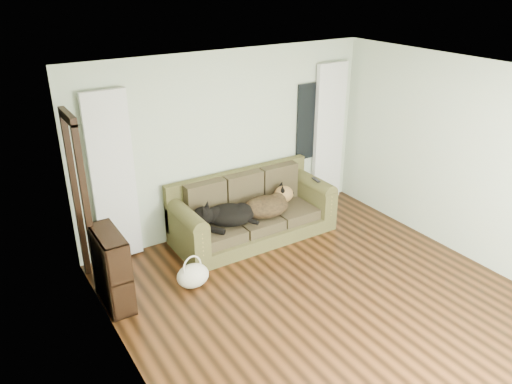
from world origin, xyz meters
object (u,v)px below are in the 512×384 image
tote_bag (193,275)px  bookshelf (111,265)px  sofa (254,208)px  dog_black_lab (227,216)px  dog_shepherd (268,206)px

tote_bag → bookshelf: (-0.91, 0.19, 0.34)m
bookshelf → sofa: bearing=7.1°
sofa → bookshelf: size_ratio=2.54×
dog_black_lab → tote_bag: 1.07m
dog_black_lab → bookshelf: bookshelf is taller
sofa → dog_shepherd: 0.21m
sofa → dog_shepherd: bearing=-28.9°
dog_shepherd → tote_bag: (-1.46, -0.57, -0.33)m
bookshelf → dog_black_lab: bearing=8.6°
dog_black_lab → tote_bag: bearing=-114.0°
dog_shepherd → bookshelf: 2.40m
sofa → dog_black_lab: (-0.47, -0.06, 0.03)m
dog_shepherd → tote_bag: size_ratio=1.74×
sofa → tote_bag: size_ratio=5.68×
dog_black_lab → bookshelf: bearing=-137.1°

